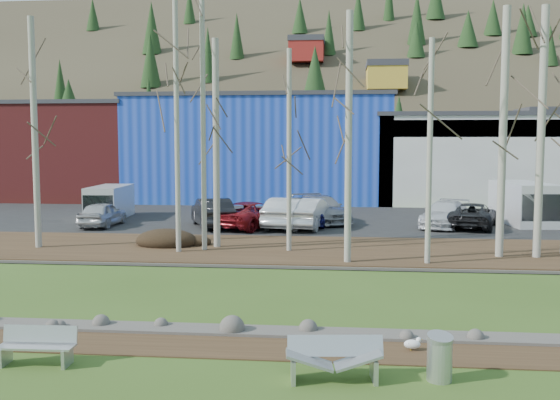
# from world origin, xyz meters

# --- Properties ---
(ground) EXTENTS (200.00, 200.00, 0.00)m
(ground) POSITION_xyz_m (0.00, 0.00, 0.00)
(ground) COLOR #345119
(ground) RESTS_ON ground
(dirt_strip) EXTENTS (80.00, 1.80, 0.03)m
(dirt_strip) POSITION_xyz_m (0.00, 2.10, 0.01)
(dirt_strip) COLOR #382616
(dirt_strip) RESTS_ON ground
(near_bank_rocks) EXTENTS (80.00, 0.80, 0.50)m
(near_bank_rocks) POSITION_xyz_m (0.00, 3.10, 0.00)
(near_bank_rocks) COLOR #47423D
(near_bank_rocks) RESTS_ON ground
(river) EXTENTS (80.00, 8.00, 0.90)m
(river) POSITION_xyz_m (0.00, 7.20, 0.00)
(river) COLOR black
(river) RESTS_ON ground
(far_bank_rocks) EXTENTS (80.00, 0.80, 0.46)m
(far_bank_rocks) POSITION_xyz_m (0.00, 11.30, 0.00)
(far_bank_rocks) COLOR #47423D
(far_bank_rocks) RESTS_ON ground
(far_bank) EXTENTS (80.00, 7.00, 0.15)m
(far_bank) POSITION_xyz_m (0.00, 14.50, 0.07)
(far_bank) COLOR #382616
(far_bank) RESTS_ON ground
(parking_lot) EXTENTS (80.00, 14.00, 0.14)m
(parking_lot) POSITION_xyz_m (0.00, 25.00, 0.07)
(parking_lot) COLOR black
(parking_lot) RESTS_ON ground
(building_brick) EXTENTS (16.32, 12.24, 7.80)m
(building_brick) POSITION_xyz_m (-24.00, 39.00, 3.91)
(building_brick) COLOR maroon
(building_brick) RESTS_ON ground
(building_blue) EXTENTS (20.40, 12.24, 8.30)m
(building_blue) POSITION_xyz_m (-6.00, 39.00, 4.16)
(building_blue) COLOR #1338AC
(building_blue) RESTS_ON ground
(building_white) EXTENTS (18.36, 12.24, 6.80)m
(building_white) POSITION_xyz_m (12.00, 38.98, 3.41)
(building_white) COLOR beige
(building_white) RESTS_ON ground
(hillside) EXTENTS (160.00, 72.00, 35.00)m
(hillside) POSITION_xyz_m (0.00, 84.00, 17.50)
(hillside) COLOR #352C1E
(hillside) RESTS_ON ground
(bench_intact) EXTENTS (1.60, 0.54, 0.80)m
(bench_intact) POSITION_xyz_m (-5.87, 0.55, 0.40)
(bench_intact) COLOR #B9BBBE
(bench_intact) RESTS_ON ground
(bench_damaged) EXTENTS (1.93, 0.81, 0.83)m
(bench_damaged) POSITION_xyz_m (0.31, 0.32, 0.42)
(bench_damaged) COLOR #B9BBBE
(bench_damaged) RESTS_ON ground
(litter_bin) EXTENTS (0.61, 0.61, 0.84)m
(litter_bin) POSITION_xyz_m (2.36, 0.48, 0.42)
(litter_bin) COLOR #B9BBBE
(litter_bin) RESTS_ON ground
(seagull) EXTENTS (0.43, 0.21, 0.32)m
(seagull) POSITION_xyz_m (2.03, 2.15, 0.17)
(seagull) COLOR gold
(seagull) RESTS_ON ground
(dirt_mound) EXTENTS (2.70, 1.90, 0.53)m
(dirt_mound) POSITION_xyz_m (-7.21, 14.78, 0.41)
(dirt_mound) COLOR black
(dirt_mound) RESTS_ON far_bank
(birch_0) EXTENTS (0.27, 0.27, 9.71)m
(birch_0) POSITION_xyz_m (-12.53, 13.75, 5.01)
(birch_0) COLOR beige
(birch_0) RESTS_ON far_bank
(birch_1) EXTENTS (0.21, 0.21, 10.32)m
(birch_1) POSITION_xyz_m (-6.26, 13.30, 5.31)
(birch_1) COLOR beige
(birch_1) RESTS_ON far_bank
(birch_2) EXTENTS (0.29, 0.29, 8.83)m
(birch_2) POSITION_xyz_m (-4.92, 14.62, 4.57)
(birch_2) COLOR beige
(birch_2) RESTS_ON far_bank
(birch_3) EXTENTS (0.21, 0.21, 10.39)m
(birch_3) POSITION_xyz_m (-5.30, 13.85, 5.34)
(birch_3) COLOR beige
(birch_3) RESTS_ON far_bank
(birch_4) EXTENTS (0.26, 0.26, 9.27)m
(birch_4) POSITION_xyz_m (0.65, 11.76, 4.78)
(birch_4) COLOR beige
(birch_4) RESTS_ON far_bank
(birch_5) EXTENTS (0.20, 0.20, 8.27)m
(birch_5) POSITION_xyz_m (-1.75, 14.01, 4.29)
(birch_5) COLOR beige
(birch_5) RESTS_ON far_bank
(birch_6) EXTENTS (0.21, 0.21, 8.25)m
(birch_6) POSITION_xyz_m (3.62, 11.80, 4.28)
(birch_6) COLOR beige
(birch_6) RESTS_ON far_bank
(birch_7) EXTENTS (0.30, 0.30, 9.67)m
(birch_7) POSITION_xyz_m (8.04, 13.46, 4.99)
(birch_7) COLOR beige
(birch_7) RESTS_ON far_bank
(birch_10) EXTENTS (0.30, 0.30, 9.67)m
(birch_10) POSITION_xyz_m (6.62, 13.46, 4.99)
(birch_10) COLOR beige
(birch_10) RESTS_ON far_bank
(car_0) EXTENTS (1.58, 3.91, 1.33)m
(car_0) POSITION_xyz_m (-12.37, 20.50, 0.81)
(car_0) COLOR #BBBBBD
(car_0) RESTS_ON parking_lot
(car_1) EXTENTS (3.30, 4.99, 1.55)m
(car_1) POSITION_xyz_m (-6.43, 20.84, 0.92)
(car_1) COLOR black
(car_1) RESTS_ON parking_lot
(car_2) EXTENTS (4.05, 5.51, 1.39)m
(car_2) POSITION_xyz_m (-4.33, 20.76, 0.84)
(car_2) COLOR maroon
(car_2) RESTS_ON parking_lot
(car_3) EXTENTS (4.00, 5.61, 1.51)m
(car_3) POSITION_xyz_m (-0.76, 23.35, 0.89)
(car_3) COLOR gray
(car_3) RESTS_ON parking_lot
(car_4) EXTENTS (2.66, 4.90, 1.58)m
(car_4) POSITION_xyz_m (-1.67, 22.10, 0.93)
(car_4) COLOR #131349
(car_4) RESTS_ON parking_lot
(car_5) EXTENTS (2.57, 5.11, 1.61)m
(car_5) POSITION_xyz_m (-1.35, 20.99, 0.94)
(car_5) COLOR silver
(car_5) RESTS_ON parking_lot
(car_6) EXTENTS (3.46, 5.18, 1.32)m
(car_6) POSITION_xyz_m (7.28, 21.90, 0.80)
(car_6) COLOR black
(car_6) RESTS_ON parking_lot
(car_7) EXTENTS (3.56, 5.07, 1.36)m
(car_7) POSITION_xyz_m (5.89, 22.14, 0.82)
(car_7) COLOR silver
(car_7) RESTS_ON parking_lot
(car_8) EXTENTS (2.57, 5.11, 1.61)m
(car_8) POSITION_xyz_m (-2.36, 20.99, 0.94)
(car_8) COLOR silver
(car_8) RESTS_ON parking_lot
(van_white) EXTENTS (2.65, 5.39, 2.28)m
(van_white) POSITION_xyz_m (10.45, 23.84, 1.28)
(van_white) COLOR silver
(van_white) RESTS_ON parking_lot
(van_grey) EXTENTS (2.11, 4.47, 1.91)m
(van_grey) POSITION_xyz_m (-13.33, 23.97, 1.09)
(van_grey) COLOR silver
(van_grey) RESTS_ON parking_lot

